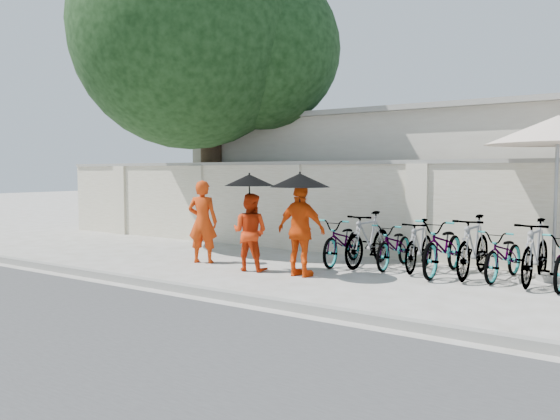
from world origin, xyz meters
The scene contains 19 objects.
ground centered at (0.00, 0.00, 0.00)m, with size 80.00×80.00×0.00m, color #BCB9B4.
kerb centered at (0.00, -1.70, 0.06)m, with size 40.00×0.16×0.12m, color gray.
compound_wall centered at (1.00, 3.20, 1.00)m, with size 20.00×0.30×2.00m, color silver.
building_behind centered at (2.00, 7.00, 1.60)m, with size 14.00×6.00×3.20m, color beige.
shade_tree centered at (-3.66, 2.97, 5.10)m, with size 6.70×6.20×8.20m.
monk_left centered at (-1.54, 0.52, 0.83)m, with size 0.61×0.40×1.67m, color red.
monk_center centered at (-0.22, 0.34, 0.72)m, with size 0.70×0.55×1.44m, color red.
parasol_center centered at (-0.17, 0.26, 1.68)m, with size 0.92×0.92×0.98m.
monk_right centered at (0.87, 0.37, 0.81)m, with size 0.95×0.40×1.63m, color #E1430A.
parasol_right centered at (0.89, 0.29, 1.69)m, with size 1.04×1.04×0.89m.
patio_umbrella centered at (4.62, 2.40, 2.50)m, with size 3.01×3.01×2.77m.
bike_0 centered at (0.92, 1.89, 0.46)m, with size 0.61×1.76×0.93m, color gray.
bike_1 centered at (1.42, 1.98, 0.53)m, with size 0.50×1.77×1.06m, color gray.
bike_2 centered at (1.92, 2.10, 0.43)m, with size 0.57×1.63×0.86m, color gray.
bike_3 centered at (2.41, 2.05, 0.48)m, with size 0.45×1.59×0.96m, color gray.
bike_4 centered at (2.91, 1.91, 0.50)m, with size 0.67×1.92×1.01m, color gray.
bike_5 centered at (3.41, 1.97, 0.54)m, with size 0.51×1.80×1.08m, color gray.
bike_6 centered at (3.91, 2.02, 0.43)m, with size 0.57×1.64×0.86m, color gray.
bike_7 centered at (4.40, 1.93, 0.53)m, with size 0.50×1.77×1.07m, color gray.
Camera 1 is at (5.81, -7.72, 1.83)m, focal length 35.00 mm.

